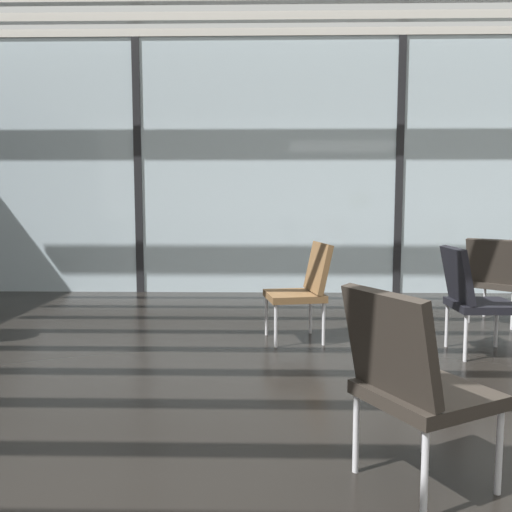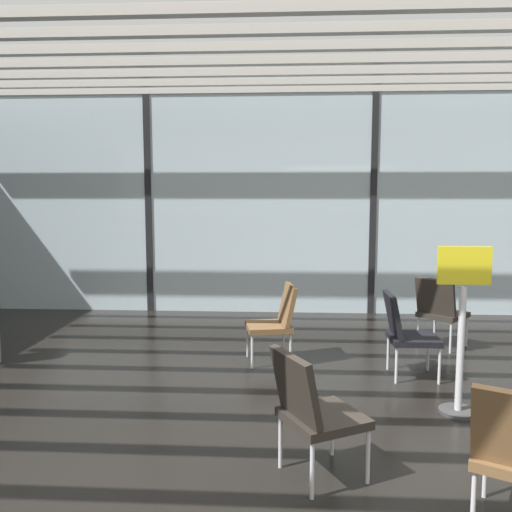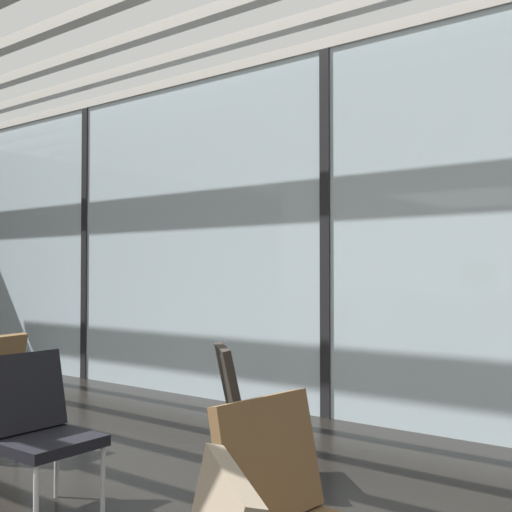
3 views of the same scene
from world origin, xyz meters
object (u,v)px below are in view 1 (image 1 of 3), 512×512
lounge_chair_2 (411,376)px  lounge_chair_4 (496,276)px  parked_airplane (375,171)px  lounge_chair_3 (472,294)px  lounge_chair_7 (304,285)px

lounge_chair_2 → lounge_chair_4: 3.54m
parked_airplane → lounge_chair_4: parked_airplane is taller
lounge_chair_2 → lounge_chair_3: 2.29m
lounge_chair_2 → lounge_chair_3: same height
lounge_chair_4 → lounge_chair_7: bearing=60.8°
lounge_chair_2 → lounge_chair_7: size_ratio=1.00×
lounge_chair_3 → lounge_chair_4: size_ratio=1.00×
lounge_chair_2 → lounge_chair_3: size_ratio=1.00×
lounge_chair_3 → lounge_chair_4: bearing=-31.5°
parked_airplane → lounge_chair_7: bearing=-105.4°
parked_airplane → lounge_chair_2: size_ratio=15.15×
lounge_chair_2 → lounge_chair_7: same height
lounge_chair_2 → lounge_chair_3: (1.04, 2.04, 0.00)m
parked_airplane → lounge_chair_2: bearing=-100.5°
parked_airplane → lounge_chair_3: 8.84m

